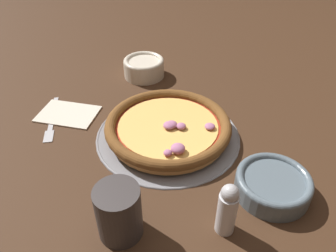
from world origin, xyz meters
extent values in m
plane|color=#3D2616|center=(0.00, 0.00, 0.00)|extent=(3.00, 3.00, 0.00)
cylinder|color=gray|center=(0.00, 0.00, 0.00)|extent=(0.34, 0.34, 0.00)
torus|color=gray|center=(0.00, 0.00, 0.00)|extent=(0.35, 0.35, 0.01)
cylinder|color=#BC7F42|center=(0.00, 0.00, 0.02)|extent=(0.28, 0.28, 0.02)
torus|color=brown|center=(0.00, 0.00, 0.03)|extent=(0.30, 0.30, 0.03)
cylinder|color=#A32D19|center=(0.00, 0.00, 0.03)|extent=(0.25, 0.25, 0.00)
cylinder|color=#E5B75B|center=(0.00, 0.00, 0.03)|extent=(0.24, 0.24, 0.00)
ellipsoid|color=#B26B93|center=(0.06, -0.08, 0.04)|extent=(0.03, 0.03, 0.01)
ellipsoid|color=#B26B93|center=(0.07, -0.06, 0.04)|extent=(0.04, 0.04, 0.02)
ellipsoid|color=#B26B93|center=(0.01, -0.01, 0.04)|extent=(0.03, 0.03, 0.01)
ellipsoid|color=#B26B93|center=(0.03, 0.01, 0.04)|extent=(0.03, 0.03, 0.01)
ellipsoid|color=#B26B93|center=(0.01, 0.00, 0.04)|extent=(0.04, 0.04, 0.01)
ellipsoid|color=#B26B93|center=(0.09, 0.05, 0.04)|extent=(0.03, 0.03, 0.01)
cylinder|color=slate|center=(0.27, -0.02, 0.02)|extent=(0.15, 0.15, 0.04)
torus|color=slate|center=(0.27, -0.02, 0.04)|extent=(0.15, 0.15, 0.02)
cylinder|color=beige|center=(-0.24, 0.20, 0.03)|extent=(0.13, 0.13, 0.05)
torus|color=beige|center=(-0.24, 0.20, 0.05)|extent=(0.13, 0.13, 0.02)
cylinder|color=#383333|center=(0.09, -0.27, 0.05)|extent=(0.08, 0.08, 0.10)
cube|color=beige|center=(-0.27, -0.09, 0.00)|extent=(0.18, 0.16, 0.01)
cube|color=#B7B7BC|center=(-0.30, -0.11, 0.00)|extent=(0.12, 0.12, 0.00)
cube|color=#B7B7BC|center=(-0.23, -0.18, 0.00)|extent=(0.05, 0.05, 0.00)
cylinder|color=silver|center=(0.24, -0.15, 0.04)|extent=(0.03, 0.03, 0.09)
sphere|color=#B2B2B7|center=(0.24, -0.15, 0.10)|extent=(0.03, 0.03, 0.03)
camera|label=1|loc=(0.37, -0.50, 0.51)|focal=35.00mm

